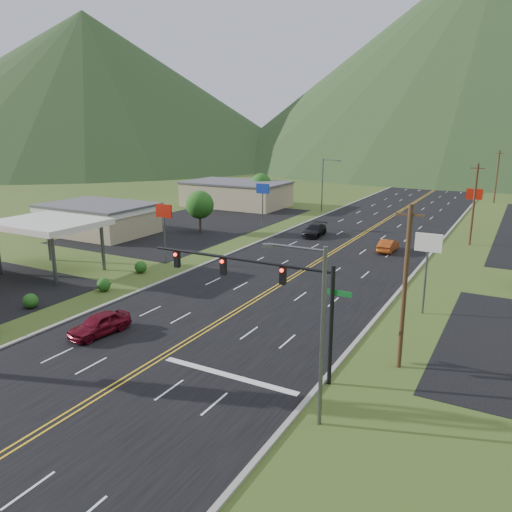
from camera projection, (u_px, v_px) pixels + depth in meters
The scene contains 21 objects.
traffic_signal at pixel (267, 284), 28.98m from camera, with size 13.10×0.43×7.00m.
streetlight_east at pixel (316, 325), 23.44m from camera, with size 3.28×0.25×9.00m.
streetlight_west at pixel (324, 181), 85.00m from camera, with size 3.28×0.25×9.00m.
gas_canopy at pixel (48, 224), 49.14m from camera, with size 10.00×8.00×5.30m.
building_west_mid at pixel (98, 217), 68.02m from camera, with size 14.40×10.40×4.10m.
building_west_far at pixel (236, 194), 91.63m from camera, with size 18.40×11.40×4.50m.
pole_sign_west_a at pixel (164, 217), 52.16m from camera, with size 2.00×0.18×6.40m.
pole_sign_west_b at pixel (263, 193), 70.83m from camera, with size 2.00×0.18×6.40m.
pole_sign_east_a at pixel (428, 251), 37.90m from camera, with size 2.00×0.18×6.40m.
pole_sign_east_b at pixel (474, 199), 65.06m from camera, with size 2.00×0.18×6.40m.
tree_west_a at pixel (200, 205), 67.97m from camera, with size 3.84×3.84×5.82m.
tree_west_b at pixel (261, 184), 93.22m from camera, with size 3.84×3.84×5.82m.
utility_pole_a at pixel (405, 287), 29.16m from camera, with size 1.60×0.28×10.00m.
utility_pole_b at pixel (474, 204), 60.56m from camera, with size 1.60×0.28×10.00m.
utility_pole_c at pixel (497, 176), 94.51m from camera, with size 1.60×0.28×10.00m.
utility_pole_d at pixel (508, 163), 128.46m from camera, with size 1.60×0.28×10.00m.
mountain_n at pixel (493, 53), 197.50m from camera, with size 220.00×220.00×85.00m, color #193719.
mountain_nw at pixel (88, 88), 209.04m from camera, with size 190.00×190.00×60.00m, color #193719.
car_red_near at pixel (99, 325), 34.92m from camera, with size 1.83×4.55×1.55m, color maroon.
car_dark_mid at pixel (315, 231), 66.53m from camera, with size 2.18×5.36×1.56m, color black.
car_red_far at pixel (388, 246), 58.20m from camera, with size 1.55×4.44×1.46m, color #9F3E11.
Camera 1 is at (19.21, -10.54, 14.20)m, focal length 35.00 mm.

